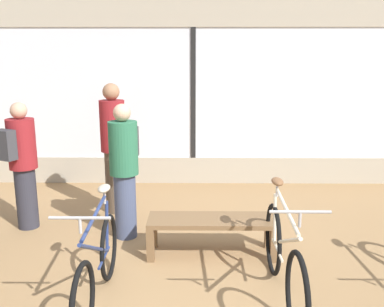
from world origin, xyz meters
The scene contains 8 objects.
ground_plane centered at (0.00, 0.00, 0.00)m, with size 24.00×24.00×0.00m, color #99754C.
shop_back_wall centered at (0.00, 3.48, 1.64)m, with size 12.00×0.08×3.20m.
bicycle_left centered at (-0.80, -0.24, 0.37)m, with size 0.46×1.63×1.01m.
bicycle_right centered at (0.83, -0.15, 0.40)m, with size 0.46×1.77×1.04m.
display_bench centered at (0.23, 0.76, 0.35)m, with size 1.40×0.44×0.42m.
customer_near_rack centered at (-1.09, 2.08, 0.95)m, with size 0.35×0.35×1.80m.
customer_by_window centered at (-2.11, 1.48, 0.87)m, with size 0.47×0.56×1.61m.
customer_mid_floor centered at (-0.80, 1.23, 0.87)m, with size 0.37×0.50×1.62m.
Camera 1 is at (0.06, -3.65, 2.17)m, focal length 40.00 mm.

